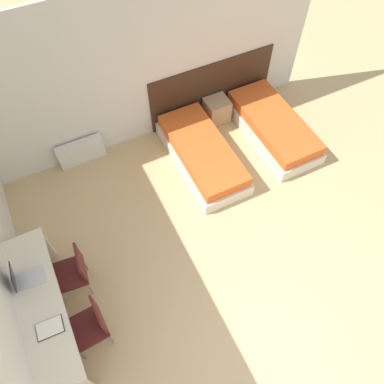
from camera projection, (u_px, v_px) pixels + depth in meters
ground_plane at (270, 347)px, 4.75m from camera, size 20.00×20.00×0.00m
wall_back at (138, 71)px, 5.65m from camera, size 6.14×0.05×2.70m
headboard_panel at (212, 89)px, 6.62m from camera, size 2.36×0.03×1.08m
bed_near_window at (202, 154)px, 6.24m from camera, size 0.86×1.94×0.42m
bed_near_door at (273, 127)px, 6.58m from camera, size 0.86×1.94×0.42m
nightstand at (217, 110)px, 6.78m from camera, size 0.41×0.38×0.45m
radiator at (81, 152)px, 6.23m from camera, size 0.77×0.12×0.46m
desk at (44, 309)px, 4.42m from camera, size 0.50×1.98×0.77m
chair_near_laptop at (73, 271)px, 4.82m from camera, size 0.47×0.47×0.83m
chair_near_notebook at (91, 325)px, 4.45m from camera, size 0.46×0.46×0.83m
laptop at (24, 278)px, 4.38m from camera, size 0.37×0.26×0.36m
open_notebook at (50, 328)px, 4.13m from camera, size 0.31×0.22×0.02m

